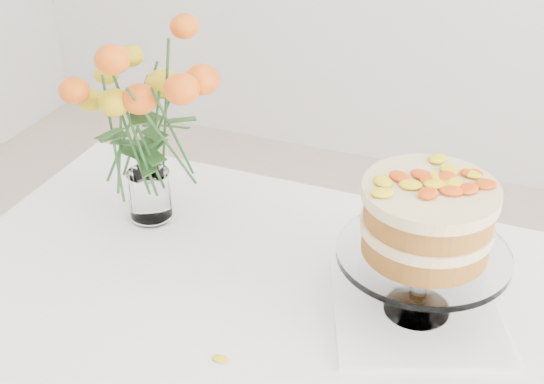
# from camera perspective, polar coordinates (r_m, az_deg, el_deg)

# --- Properties ---
(table) EXTENTS (1.43, 0.93, 0.76)m
(table) POSITION_cam_1_polar(r_m,az_deg,el_deg) (1.30, 3.07, -13.65)
(table) COLOR tan
(table) RESTS_ON ground
(napkin) EXTENTS (0.36, 0.36, 0.01)m
(napkin) POSITION_cam_1_polar(r_m,az_deg,el_deg) (1.31, 10.77, -8.82)
(napkin) COLOR white
(napkin) RESTS_ON table
(cake_stand) EXTENTS (0.28, 0.28, 0.25)m
(cake_stand) POSITION_cam_1_polar(r_m,az_deg,el_deg) (1.21, 11.56, -2.53)
(cake_stand) COLOR white
(cake_stand) RESTS_ON napkin
(rose_vase) EXTENTS (0.31, 0.31, 0.43)m
(rose_vase) POSITION_cam_1_polar(r_m,az_deg,el_deg) (1.43, -9.84, 6.46)
(rose_vase) COLOR white
(rose_vase) RESTS_ON table
(stray_petal_a) EXTENTS (0.03, 0.02, 0.00)m
(stray_petal_a) POSITION_cam_1_polar(r_m,az_deg,el_deg) (1.21, -3.92, -12.42)
(stray_petal_a) COLOR yellow
(stray_petal_a) RESTS_ON table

